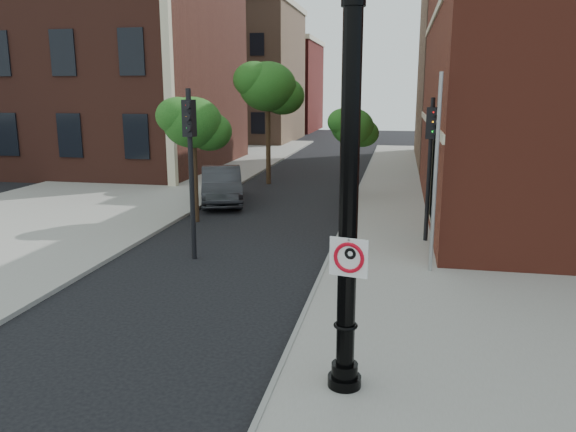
% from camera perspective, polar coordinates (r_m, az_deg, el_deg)
% --- Properties ---
extents(ground, '(120.00, 120.00, 0.00)m').
position_cam_1_polar(ground, '(10.63, -11.82, -13.99)').
color(ground, black).
rests_on(ground, ground).
extents(sidewalk_right, '(8.00, 60.00, 0.12)m').
position_cam_1_polar(sidewalk_right, '(19.39, 17.18, -1.83)').
color(sidewalk_right, gray).
rests_on(sidewalk_right, ground).
extents(sidewalk_left, '(10.00, 50.00, 0.12)m').
position_cam_1_polar(sidewalk_left, '(30.01, -14.36, 3.33)').
color(sidewalk_left, gray).
rests_on(sidewalk_left, ground).
extents(curb_edge, '(0.10, 60.00, 0.14)m').
position_cam_1_polar(curb_edge, '(19.36, 5.48, -1.30)').
color(curb_edge, gray).
rests_on(curb_edge, ground).
extents(victorian_building, '(18.60, 14.60, 17.95)m').
position_cam_1_polar(victorian_building, '(38.46, -21.02, 17.87)').
color(victorian_building, '#562920').
rests_on(victorian_building, ground).
extents(bg_building_tan_a, '(12.00, 12.00, 12.00)m').
position_cam_1_polar(bg_building_tan_a, '(55.06, -5.69, 13.93)').
color(bg_building_tan_a, '#835E47').
rests_on(bg_building_tan_a, ground).
extents(bg_building_red, '(12.00, 12.00, 10.00)m').
position_cam_1_polar(bg_building_red, '(68.57, -2.20, 12.89)').
color(bg_building_red, '#5E1816').
rests_on(bg_building_red, ground).
extents(lamppost, '(0.54, 0.54, 6.33)m').
position_cam_1_polar(lamppost, '(8.38, 6.15, 0.21)').
color(lamppost, black).
rests_on(lamppost, ground).
extents(no_parking_sign, '(0.58, 0.16, 0.59)m').
position_cam_1_polar(no_parking_sign, '(8.38, 6.20, -4.18)').
color(no_parking_sign, white).
rests_on(no_parking_sign, ground).
extents(parked_car, '(3.05, 4.95, 1.54)m').
position_cam_1_polar(parked_car, '(24.07, -6.77, 3.12)').
color(parked_car, '#28292D').
rests_on(parked_car, ground).
extents(traffic_signal_left, '(0.34, 0.41, 4.77)m').
position_cam_1_polar(traffic_signal_left, '(15.73, -9.92, 6.99)').
color(traffic_signal_left, black).
rests_on(traffic_signal_left, ground).
extents(traffic_signal_right, '(0.35, 0.40, 4.51)m').
position_cam_1_polar(traffic_signal_right, '(17.64, 14.29, 6.80)').
color(traffic_signal_right, black).
rests_on(traffic_signal_right, ground).
extents(utility_pole, '(0.10, 0.10, 5.16)m').
position_cam_1_polar(utility_pole, '(14.64, 14.74, 3.84)').
color(utility_pole, '#999999').
rests_on(utility_pole, ground).
extents(street_tree_a, '(2.50, 2.26, 4.50)m').
position_cam_1_polar(street_tree_a, '(20.44, -9.55, 9.19)').
color(street_tree_a, black).
rests_on(street_tree_a, ground).
extents(street_tree_b, '(3.40, 3.07, 6.12)m').
position_cam_1_polar(street_tree_b, '(28.70, -1.96, 12.88)').
color(street_tree_b, black).
rests_on(street_tree_b, ground).
extents(street_tree_c, '(2.20, 1.99, 3.97)m').
position_cam_1_polar(street_tree_c, '(24.81, 6.61, 8.88)').
color(street_tree_c, black).
rests_on(street_tree_c, ground).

